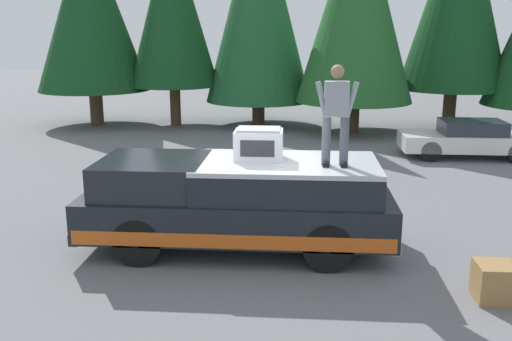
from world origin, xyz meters
The scene contains 10 objects.
ground_plane centered at (0.00, 0.00, 0.00)m, with size 90.00×90.00×0.00m, color slate.
pickup_truck centered at (0.01, 0.42, 0.87)m, with size 2.01×5.54×1.65m.
compressor_unit centered at (0.14, 0.06, 1.93)m, with size 0.65×0.84×0.56m.
person_on_truck_bed centered at (-0.24, -1.26, 2.55)m, with size 0.29×0.72×1.69m.
parked_car_white centered at (8.20, -5.93, 0.58)m, with size 1.64×4.10×1.16m.
wooden_crate centered at (-1.72, -3.57, 0.28)m, with size 0.56×0.56×0.56m, color olive.
conifer_center_left centered at (12.48, -2.71, 4.92)m, with size 4.43×4.43×8.67m.
conifer_center_right centered at (13.96, 1.07, 5.04)m, with size 4.32×4.32×9.10m.
conifer_right centered at (13.64, 4.52, 4.81)m, with size 3.65×3.65×8.02m.
conifer_far_right centered at (13.46, 7.84, 4.76)m, with size 4.52×4.52×8.10m.
Camera 1 is at (-9.68, -0.66, 3.89)m, focal length 39.87 mm.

